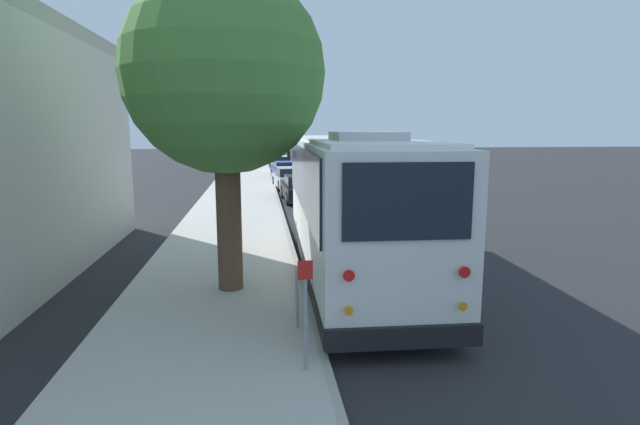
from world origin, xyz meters
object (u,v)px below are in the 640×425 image
at_px(shuttle_bus, 351,197).
at_px(parked_sedan_white, 281,164).
at_px(parked_sedan_blue, 285,171).
at_px(sign_post_near, 305,315).
at_px(parked_sedan_silver, 290,179).
at_px(parked_sedan_black, 300,189).
at_px(sign_post_far, 297,300).
at_px(street_tree, 224,60).

bearing_deg(shuttle_bus, parked_sedan_white, 2.01).
bearing_deg(shuttle_bus, parked_sedan_blue, 2.29).
height_order(shuttle_bus, sign_post_near, shuttle_bus).
xyz_separation_m(shuttle_bus, parked_sedan_silver, (18.47, 0.42, -1.35)).
height_order(parked_sedan_white, sign_post_near, sign_post_near).
bearing_deg(parked_sedan_silver, parked_sedan_blue, -5.19).
height_order(shuttle_bus, parked_sedan_white, shuttle_bus).
relative_size(parked_sedan_black, sign_post_far, 4.00).
relative_size(street_tree, sign_post_near, 4.45).
bearing_deg(street_tree, parked_sedan_silver, -7.41).
xyz_separation_m(shuttle_bus, sign_post_far, (-3.95, 1.70, -1.27)).
bearing_deg(sign_post_near, parked_sedan_blue, -2.51).
relative_size(shuttle_bus, sign_post_near, 6.45).
bearing_deg(parked_sedan_blue, parked_sedan_silver, 176.00).
distance_m(street_tree, sign_post_near, 6.00).
distance_m(parked_sedan_black, street_tree, 15.17).
bearing_deg(sign_post_far, shuttle_bus, -23.32).
bearing_deg(parked_sedan_blue, sign_post_far, 173.68).
bearing_deg(parked_sedan_silver, parked_sedan_black, 177.14).
xyz_separation_m(parked_sedan_blue, sign_post_near, (-29.98, 1.31, 0.42)).
bearing_deg(sign_post_far, parked_sedan_black, -5.01).
bearing_deg(sign_post_far, parked_sedan_white, -2.24).
distance_m(parked_sedan_silver, street_tree, 20.51).
bearing_deg(parked_sedan_blue, street_tree, 170.55).
bearing_deg(parked_sedan_white, parked_sedan_silver, -178.08).
xyz_separation_m(shuttle_bus, parked_sedan_black, (12.85, 0.23, -1.34)).
relative_size(shuttle_bus, street_tree, 1.45).
xyz_separation_m(parked_sedan_white, sign_post_near, (-36.40, 1.36, 0.39)).
bearing_deg(parked_sedan_black, street_tree, 166.21).
distance_m(parked_sedan_black, parked_sedan_white, 18.00).
bearing_deg(parked_sedan_white, street_tree, 177.57).
distance_m(parked_sedan_silver, sign_post_far, 22.45).
xyz_separation_m(street_tree, sign_post_near, (-4.18, -1.30, -4.10)).
distance_m(parked_sedan_white, street_tree, 32.64).
distance_m(shuttle_bus, parked_sedan_silver, 18.52).
bearing_deg(sign_post_far, street_tree, 26.81).
distance_m(shuttle_bus, sign_post_far, 4.48).
distance_m(parked_sedan_black, sign_post_far, 16.86).
height_order(shuttle_bus, street_tree, street_tree).
relative_size(parked_sedan_black, sign_post_near, 2.54).
height_order(shuttle_bus, sign_post_far, shuttle_bus).
height_order(parked_sedan_blue, street_tree, street_tree).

